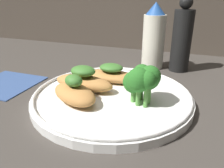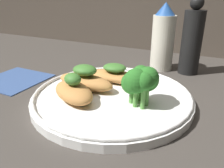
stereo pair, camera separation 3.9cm
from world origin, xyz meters
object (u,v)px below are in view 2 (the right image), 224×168
object	(u,v)px
pepper_grinder	(192,40)
sauce_bottle	(163,39)
plate	(112,96)
broccoli_bunch	(141,81)

from	to	relation	value
pepper_grinder	sauce_bottle	bearing A→B (deg)	180.00
plate	sauce_bottle	distance (cm)	23.38
plate	broccoli_bunch	distance (cm)	7.47
broccoli_bunch	pepper_grinder	size ratio (longest dim) A/B	0.37
plate	pepper_grinder	xyz separation A→B (cm)	(9.84, 22.15, 7.13)
plate	sauce_bottle	bearing A→B (deg)	82.17
sauce_bottle	broccoli_bunch	bearing A→B (deg)	-83.38
broccoli_bunch	sauce_bottle	world-z (taller)	sauce_bottle
plate	broccoli_bunch	size ratio (longest dim) A/B	4.36
sauce_bottle	pepper_grinder	world-z (taller)	pepper_grinder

